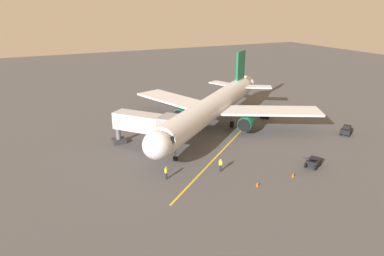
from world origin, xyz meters
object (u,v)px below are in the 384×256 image
object	(u,v)px
jet_bridge	(150,124)
safety_cone_nose_left	(257,184)
tug_near_nose	(346,130)
belt_loader_starboard_side	(265,114)
ground_crew_loader	(204,111)
ground_crew_wing_walker	(166,173)
belt_loader_portside	(313,161)
safety_cone_nose_right	(293,175)
ground_crew_marshaller	(220,165)
safety_cone_wing_port	(150,149)
airplane	(213,107)

from	to	relation	value
jet_bridge	safety_cone_nose_left	bearing A→B (deg)	114.21
tug_near_nose	belt_loader_starboard_side	distance (m)	14.69
ground_crew_loader	tug_near_nose	world-z (taller)	ground_crew_loader
ground_crew_wing_walker	tug_near_nose	xyz separation A→B (m)	(-32.35, -1.88, -0.18)
belt_loader_portside	safety_cone_nose_right	world-z (taller)	belt_loader_portside
safety_cone_nose_right	tug_near_nose	bearing A→B (deg)	-155.74
ground_crew_wing_walker	belt_loader_portside	world-z (taller)	belt_loader_portside
ground_crew_marshaller	ground_crew_wing_walker	xyz separation A→B (m)	(7.01, -1.00, 0.00)
jet_bridge	tug_near_nose	size ratio (longest dim) A/B	3.64
ground_crew_loader	belt_loader_portside	distance (m)	26.57
ground_crew_loader	safety_cone_nose_right	size ratio (longest dim) A/B	3.11
ground_crew_marshaller	safety_cone_nose_right	world-z (taller)	ground_crew_marshaller
tug_near_nose	safety_cone_nose_left	distance (m)	24.80
ground_crew_loader	belt_loader_starboard_side	xyz separation A→B (m)	(-9.53, 6.34, -0.17)
ground_crew_wing_walker	safety_cone_nose_left	world-z (taller)	ground_crew_wing_walker
belt_loader_portside	safety_cone_wing_port	bearing A→B (deg)	-39.19
safety_cone_nose_right	safety_cone_wing_port	size ratio (longest dim) A/B	1.00
safety_cone_nose_left	safety_cone_nose_right	xyz separation A→B (m)	(-5.39, -0.06, 0.00)
safety_cone_wing_port	ground_crew_loader	bearing A→B (deg)	-141.24
ground_crew_marshaller	safety_cone_wing_port	xyz separation A→B (m)	(5.80, -10.24, -0.61)
belt_loader_portside	ground_crew_wing_walker	bearing A→B (deg)	-15.06
airplane	jet_bridge	distance (m)	12.50
airplane	safety_cone_nose_left	bearing A→B (deg)	76.49
airplane	tug_near_nose	world-z (taller)	airplane
ground_crew_marshaller	tug_near_nose	size ratio (longest dim) A/B	0.62
safety_cone_wing_port	airplane	bearing A→B (deg)	-162.02
tug_near_nose	safety_cone_wing_port	world-z (taller)	tug_near_nose
safety_cone_nose_left	safety_cone_wing_port	world-z (taller)	same
belt_loader_starboard_side	safety_cone_nose_left	size ratio (longest dim) A/B	7.70
ground_crew_loader	safety_cone_wing_port	world-z (taller)	ground_crew_loader
ground_crew_wing_walker	safety_cone_nose_right	world-z (taller)	ground_crew_wing_walker
airplane	tug_near_nose	bearing A→B (deg)	148.65
safety_cone_wing_port	safety_cone_nose_left	bearing A→B (deg)	116.47
jet_bridge	ground_crew_marshaller	world-z (taller)	jet_bridge
ground_crew_marshaller	safety_cone_nose_left	size ratio (longest dim) A/B	3.11
ground_crew_wing_walker	belt_loader_portside	size ratio (longest dim) A/B	0.37
airplane	safety_cone_nose_right	size ratio (longest dim) A/B	61.29
belt_loader_starboard_side	belt_loader_portside	bearing A→B (deg)	70.29
ground_crew_marshaller	belt_loader_portside	distance (m)	12.38
ground_crew_loader	safety_cone_nose_left	xyz separation A→B (m)	(7.45, 27.73, -0.61)
jet_bridge	ground_crew_loader	distance (m)	18.87
belt_loader_starboard_side	safety_cone_wing_port	xyz separation A→B (m)	(24.72, 5.85, -0.44)
ground_crew_wing_walker	jet_bridge	bearing A→B (deg)	-98.75
airplane	safety_cone_nose_left	size ratio (longest dim) A/B	61.29
tug_near_nose	safety_cone_wing_port	bearing A→B (deg)	-13.29
ground_crew_wing_walker	safety_cone_nose_left	xyz separation A→B (m)	(-8.95, 6.30, -0.61)
tug_near_nose	safety_cone_wing_port	xyz separation A→B (m)	(31.14, -7.36, -0.43)
belt_loader_portside	ground_crew_marshaller	bearing A→B (deg)	-19.01
tug_near_nose	belt_loader_starboard_side	xyz separation A→B (m)	(6.43, -13.21, 0.01)
jet_bridge	ground_crew_marshaller	distance (m)	12.72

